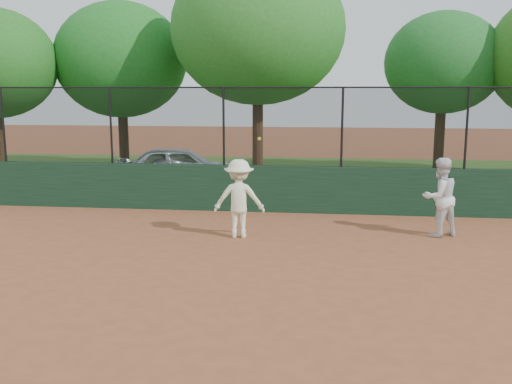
# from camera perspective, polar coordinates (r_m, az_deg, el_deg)

# --- Properties ---
(ground) EXTENTS (80.00, 80.00, 0.00)m
(ground) POSITION_cam_1_polar(r_m,az_deg,el_deg) (9.22, -6.71, -9.68)
(ground) COLOR #985131
(ground) RESTS_ON ground
(back_wall) EXTENTS (26.00, 0.20, 1.20)m
(back_wall) POSITION_cam_1_polar(r_m,az_deg,el_deg) (14.79, -1.29, 0.37)
(back_wall) COLOR #193823
(back_wall) RESTS_ON ground
(grass_strip) EXTENTS (36.00, 12.00, 0.01)m
(grass_strip) POSITION_cam_1_polar(r_m,az_deg,el_deg) (20.76, 1.10, 1.56)
(grass_strip) COLOR #2E551A
(grass_strip) RESTS_ON ground
(parked_car) EXTENTS (4.27, 2.46, 1.37)m
(parked_car) POSITION_cam_1_polar(r_m,az_deg,el_deg) (18.29, -7.52, 2.45)
(parked_car) COLOR silver
(parked_car) RESTS_ON ground
(player_second) EXTENTS (1.03, 0.95, 1.70)m
(player_second) POSITION_cam_1_polar(r_m,az_deg,el_deg) (12.84, 17.89, -0.49)
(player_second) COLOR white
(player_second) RESTS_ON ground
(player_main) EXTENTS (1.12, 0.71, 2.18)m
(player_main) POSITION_cam_1_polar(r_m,az_deg,el_deg) (12.12, -1.70, -0.67)
(player_main) COLOR white
(player_main) RESTS_ON ground
(fence_assembly) EXTENTS (26.00, 0.06, 2.00)m
(fence_assembly) POSITION_cam_1_polar(r_m,az_deg,el_deg) (14.60, -1.42, 6.71)
(fence_assembly) COLOR black
(fence_assembly) RESTS_ON back_wall
(tree_1) EXTENTS (4.85, 4.41, 6.28)m
(tree_1) POSITION_cam_1_polar(r_m,az_deg,el_deg) (21.91, -13.39, 12.70)
(tree_1) COLOR #3F2915
(tree_1) RESTS_ON ground
(tree_2) EXTENTS (5.68, 5.17, 7.52)m
(tree_2) POSITION_cam_1_polar(r_m,az_deg,el_deg) (19.24, 0.18, 15.97)
(tree_2) COLOR #4A2D1A
(tree_2) RESTS_ON ground
(tree_3) EXTENTS (4.11, 3.73, 5.82)m
(tree_3) POSITION_cam_1_polar(r_m,az_deg,el_deg) (21.47, 18.24, 12.12)
(tree_3) COLOR #3E2814
(tree_3) RESTS_ON ground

